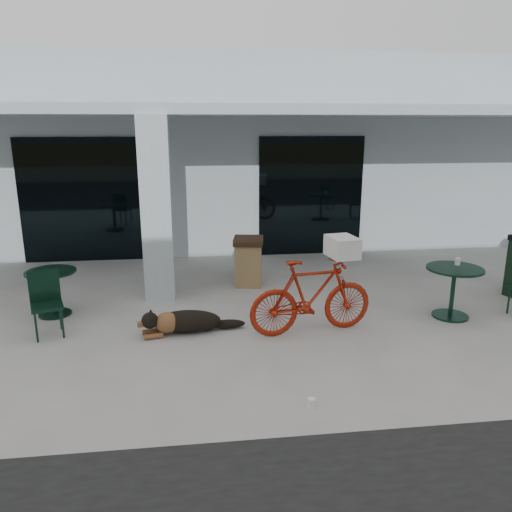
{
  "coord_description": "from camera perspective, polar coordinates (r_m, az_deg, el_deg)",
  "views": [
    {
      "loc": [
        -0.87,
        -6.19,
        2.99
      ],
      "look_at": [
        0.05,
        1.18,
        1.0
      ],
      "focal_mm": 35.0,
      "sensor_mm": 36.0,
      "label": 1
    }
  ],
  "objects": [
    {
      "name": "ground",
      "position": [
        6.93,
        0.79,
        -10.58
      ],
      "size": [
        80.0,
        80.0,
        0.0
      ],
      "primitive_type": "plane",
      "color": "#B7B3AD",
      "rests_on": "ground"
    },
    {
      "name": "building",
      "position": [
        14.73,
        -3.85,
        12.09
      ],
      "size": [
        22.0,
        7.0,
        4.5
      ],
      "primitive_type": "cube",
      "color": "#A3B0B9",
      "rests_on": "ground"
    },
    {
      "name": "storefront_glass_left",
      "position": [
        11.52,
        -18.85,
        6.02
      ],
      "size": [
        2.8,
        0.06,
        2.7
      ],
      "primitive_type": "cube",
      "color": "black",
      "rests_on": "ground"
    },
    {
      "name": "storefront_glass_right",
      "position": [
        11.6,
        6.27,
        6.78
      ],
      "size": [
        2.4,
        0.06,
        2.7
      ],
      "primitive_type": "cube",
      "color": "black",
      "rests_on": "ground"
    },
    {
      "name": "column",
      "position": [
        8.63,
        -11.28,
        5.17
      ],
      "size": [
        0.5,
        0.5,
        3.12
      ],
      "primitive_type": "cube",
      "color": "#A3B0B9",
      "rests_on": "ground"
    },
    {
      "name": "overhang",
      "position": [
        9.83,
        -2.16,
        16.27
      ],
      "size": [
        22.0,
        2.8,
        0.18
      ],
      "primitive_type": "cube",
      "color": "#A3B0B9",
      "rests_on": "column"
    },
    {
      "name": "bicycle",
      "position": [
        7.28,
        6.37,
        -4.6
      ],
      "size": [
        1.92,
        0.8,
        1.12
      ],
      "primitive_type": "imported",
      "rotation": [
        0.0,
        0.0,
        1.72
      ],
      "color": "#9B1F0C",
      "rests_on": "ground"
    },
    {
      "name": "laundry_basket",
      "position": [
        7.26,
        9.82,
        1.04
      ],
      "size": [
        0.44,
        0.55,
        0.3
      ],
      "primitive_type": "cube",
      "rotation": [
        0.0,
        0.0,
        1.72
      ],
      "color": "white",
      "rests_on": "bicycle"
    },
    {
      "name": "dog",
      "position": [
        7.44,
        -7.94,
        -7.26
      ],
      "size": [
        1.21,
        0.62,
        0.38
      ],
      "primitive_type": null,
      "rotation": [
        0.0,
        0.0,
        0.22
      ],
      "color": "black",
      "rests_on": "ground"
    },
    {
      "name": "cup_near_dog",
      "position": [
        5.66,
        6.35,
        -16.37
      ],
      "size": [
        0.1,
        0.1,
        0.11
      ],
      "primitive_type": "cylinder",
      "rotation": [
        0.0,
        0.0,
        -0.13
      ],
      "color": "white",
      "rests_on": "ground"
    },
    {
      "name": "cafe_table_near",
      "position": [
        8.59,
        -22.2,
        -3.94
      ],
      "size": [
        0.98,
        0.98,
        0.73
      ],
      "primitive_type": null,
      "rotation": [
        0.0,
        0.0,
        0.3
      ],
      "color": "black",
      "rests_on": "ground"
    },
    {
      "name": "cafe_chair_near",
      "position": [
        7.75,
        -22.8,
        -5.19
      ],
      "size": [
        0.55,
        0.58,
        0.94
      ],
      "primitive_type": null,
      "rotation": [
        0.0,
        0.0,
        0.32
      ],
      "color": "black",
      "rests_on": "ground"
    },
    {
      "name": "cafe_table_far",
      "position": [
        8.45,
        21.54,
        -3.9
      ],
      "size": [
        1.09,
        1.09,
        0.81
      ],
      "primitive_type": null,
      "rotation": [
        0.0,
        0.0,
        0.32
      ],
      "color": "black",
      "rests_on": "ground"
    },
    {
      "name": "cup_on_table",
      "position": [
        8.49,
        22.05,
        -0.59
      ],
      "size": [
        0.1,
        0.1,
        0.11
      ],
      "primitive_type": "cylinder",
      "rotation": [
        0.0,
        0.0,
        0.32
      ],
      "color": "white",
      "rests_on": "cafe_table_far"
    },
    {
      "name": "trash_receptacle",
      "position": [
        9.39,
        -0.87,
        -0.63
      ],
      "size": [
        0.62,
        0.62,
        0.92
      ],
      "primitive_type": null,
      "rotation": [
        0.0,
        0.0,
        -0.16
      ],
      "color": "olive",
      "rests_on": "ground"
    }
  ]
}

